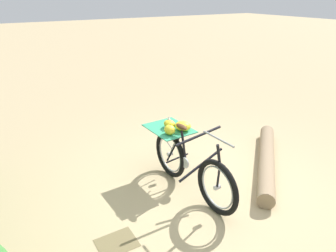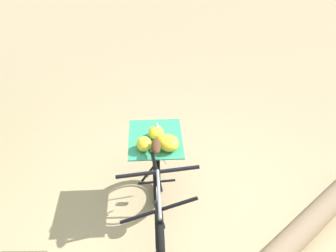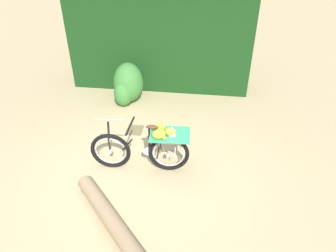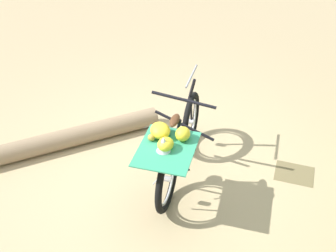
% 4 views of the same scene
% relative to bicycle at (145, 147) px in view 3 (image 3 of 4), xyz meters
% --- Properties ---
extents(ground_plane, '(60.00, 60.00, 0.00)m').
position_rel_bicycle_xyz_m(ground_plane, '(0.17, -0.13, -0.48)').
color(ground_plane, tan).
extents(foliage_hedge, '(1.01, 4.91, 2.78)m').
position_rel_bicycle_xyz_m(foliage_hedge, '(-3.79, -0.28, 0.91)').
color(foliage_hedge, '#143814').
rests_on(foliage_hedge, ground_plane).
extents(bicycle, '(0.71, 1.79, 1.03)m').
position_rel_bicycle_xyz_m(bicycle, '(0.00, 0.00, 0.00)').
color(bicycle, black).
rests_on(bicycle, ground_plane).
extents(fallen_log, '(1.87, 1.74, 0.24)m').
position_rel_bicycle_xyz_m(fallen_log, '(1.45, -0.16, -0.36)').
color(fallen_log, '#937A5B').
rests_on(fallen_log, ground_plane).
extents(shrub_cluster, '(1.10, 0.75, 1.04)m').
position_rel_bicycle_xyz_m(shrub_cluster, '(-2.70, -0.94, -0.02)').
color(shrub_cluster, '#387533').
rests_on(shrub_cluster, ground_plane).
extents(path_stone, '(0.26, 0.21, 0.16)m').
position_rel_bicycle_xyz_m(path_stone, '(0.74, -0.82, -0.40)').
color(path_stone, gray).
rests_on(path_stone, ground_plane).
extents(leaf_litter_patch, '(0.44, 0.36, 0.01)m').
position_rel_bicycle_xyz_m(leaf_litter_patch, '(-1.28, -0.50, -0.48)').
color(leaf_litter_patch, olive).
rests_on(leaf_litter_patch, ground_plane).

